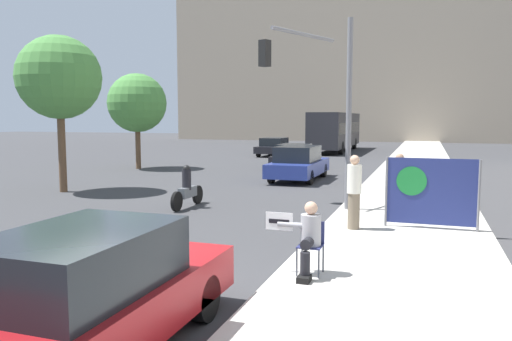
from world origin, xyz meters
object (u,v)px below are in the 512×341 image
(traffic_light_pole, at_px, (314,82))
(street_tree_near_curb, at_px, (59,78))
(jogger_on_sidewalk, at_px, (354,191))
(parked_car_curbside, at_px, (89,295))
(street_tree_midblock, at_px, (137,103))
(protest_banner, at_px, (431,192))
(car_on_road_nearest, at_px, (298,163))
(car_on_road_midblock, at_px, (294,156))
(motorcycle_on_road, at_px, (187,190))
(pedestrian_behind, at_px, (399,185))
(car_on_road_distant, at_px, (275,147))
(seated_protester, at_px, (308,236))
(city_bus_on_road, at_px, (336,129))

(traffic_light_pole, distance_m, street_tree_near_curb, 9.76)
(jogger_on_sidewalk, xyz_separation_m, parked_car_curbside, (-2.02, -7.17, -0.30))
(street_tree_near_curb, relative_size, street_tree_midblock, 1.11)
(protest_banner, relative_size, traffic_light_pole, 0.39)
(car_on_road_nearest, relative_size, street_tree_near_curb, 0.82)
(car_on_road_nearest, distance_m, street_tree_midblock, 10.31)
(car_on_road_midblock, relative_size, motorcycle_on_road, 2.01)
(street_tree_midblock, bearing_deg, pedestrian_behind, -35.93)
(pedestrian_behind, distance_m, motorcycle_on_road, 6.39)
(parked_car_curbside, bearing_deg, car_on_road_nearest, 96.06)
(car_on_road_distant, relative_size, street_tree_near_curb, 0.75)
(car_on_road_midblock, xyz_separation_m, motorcycle_on_road, (-0.07, -13.06, -0.12))
(seated_protester, distance_m, parked_car_curbside, 3.82)
(protest_banner, bearing_deg, pedestrian_behind, 124.56)
(jogger_on_sidewalk, distance_m, traffic_light_pole, 4.47)
(car_on_road_nearest, bearing_deg, pedestrian_behind, -60.05)
(traffic_light_pole, height_order, motorcycle_on_road, traffic_light_pole)
(car_on_road_midblock, bearing_deg, motorcycle_on_road, -90.32)
(seated_protester, distance_m, city_bus_on_road, 34.86)
(street_tree_near_curb, bearing_deg, car_on_road_midblock, 62.38)
(motorcycle_on_road, bearing_deg, pedestrian_behind, -3.25)
(protest_banner, distance_m, car_on_road_distant, 25.68)
(parked_car_curbside, height_order, city_bus_on_road, city_bus_on_road)
(car_on_road_nearest, height_order, street_tree_midblock, street_tree_midblock)
(jogger_on_sidewalk, height_order, car_on_road_midblock, jogger_on_sidewalk)
(protest_banner, distance_m, car_on_road_nearest, 10.94)
(car_on_road_midblock, bearing_deg, parked_car_curbside, -81.50)
(jogger_on_sidewalk, bearing_deg, car_on_road_midblock, -62.04)
(car_on_road_distant, bearing_deg, jogger_on_sidewalk, -69.06)
(parked_car_curbside, distance_m, street_tree_near_curb, 14.71)
(car_on_road_distant, relative_size, city_bus_on_road, 0.36)
(car_on_road_midblock, height_order, car_on_road_distant, car_on_road_midblock)
(seated_protester, relative_size, motorcycle_on_road, 0.60)
(parked_car_curbside, xyz_separation_m, city_bus_on_road, (-3.72, 37.78, 1.11))
(parked_car_curbside, relative_size, street_tree_near_curb, 0.75)
(car_on_road_distant, xyz_separation_m, city_bus_on_road, (3.40, 6.73, 1.18))
(car_on_road_midblock, xyz_separation_m, car_on_road_distant, (-3.78, 8.72, 0.00))
(protest_banner, bearing_deg, car_on_road_midblock, 115.90)
(motorcycle_on_road, height_order, street_tree_near_curb, street_tree_near_curb)
(street_tree_near_curb, bearing_deg, jogger_on_sidewalk, -17.56)
(street_tree_near_curb, bearing_deg, car_on_road_distant, 83.62)
(city_bus_on_road, bearing_deg, car_on_road_distant, -116.81)
(seated_protester, xyz_separation_m, car_on_road_distant, (-8.90, 27.68, -0.13))
(car_on_road_midblock, relative_size, city_bus_on_road, 0.34)
(traffic_light_pole, bearing_deg, seated_protester, -78.16)
(seated_protester, height_order, protest_banner, protest_banner)
(jogger_on_sidewalk, relative_size, traffic_light_pole, 0.32)
(city_bus_on_road, bearing_deg, street_tree_near_curb, -101.85)
(car_on_road_nearest, relative_size, street_tree_midblock, 0.92)
(protest_banner, bearing_deg, city_bus_on_road, 103.94)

